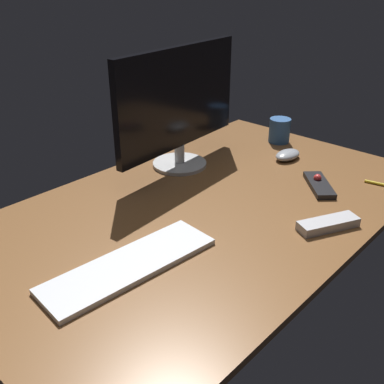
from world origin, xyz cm
name	(u,v)px	position (x,y,z in cm)	size (l,w,h in cm)	color
desk	(208,208)	(0.00, 0.00, 1.00)	(140.00, 84.00, 2.00)	brown
monitor	(179,104)	(15.30, 25.99, 23.56)	(55.81, 18.47, 39.87)	silver
keyboard	(130,265)	(-34.63, -6.35, 2.66)	(42.44, 12.90, 1.32)	silver
computer_mouse	(288,155)	(45.46, 1.61, 3.58)	(11.15, 6.77, 3.17)	#999EA5
media_remote	(319,184)	(32.45, -17.83, 2.94)	(16.30, 16.09, 3.33)	black
tv_remote	(328,224)	(11.95, -31.59, 3.24)	(16.76, 5.13, 2.47)	#B7B7BC
coffee_mug	(280,130)	(58.14, 13.50, 6.67)	(8.06, 8.06, 9.33)	#28518C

